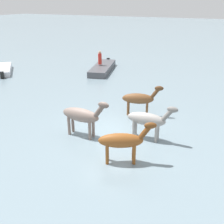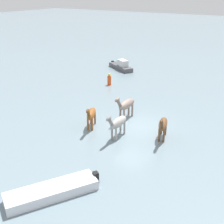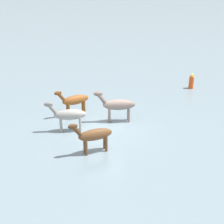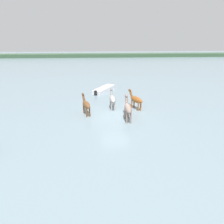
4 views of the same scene
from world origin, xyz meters
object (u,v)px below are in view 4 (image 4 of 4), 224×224
(horse_lead, at_px, (136,99))
(boat_dinghy_port, at_px, (104,90))
(horse_gray_outer, at_px, (112,99))
(horse_chestnut_trailing, at_px, (128,108))
(horse_rear_stallion, at_px, (86,104))

(horse_lead, height_order, boat_dinghy_port, horse_lead)
(horse_lead, distance_m, horse_gray_outer, 2.24)
(horse_chestnut_trailing, distance_m, horse_rear_stallion, 3.79)
(horse_chestnut_trailing, relative_size, boat_dinghy_port, 0.58)
(horse_rear_stallion, relative_size, boat_dinghy_port, 0.53)
(horse_lead, xyz_separation_m, horse_rear_stallion, (-4.66, -1.09, -0.00))
(horse_chestnut_trailing, height_order, horse_lead, horse_chestnut_trailing)
(horse_lead, height_order, horse_rear_stallion, horse_lead)
(horse_lead, bearing_deg, horse_gray_outer, 57.94)
(horse_rear_stallion, xyz_separation_m, boat_dinghy_port, (1.80, 7.86, -0.78))
(horse_chestnut_trailing, xyz_separation_m, horse_rear_stallion, (-3.49, 1.46, -0.10))
(horse_gray_outer, bearing_deg, horse_rear_stallion, 116.94)
(horse_chestnut_trailing, height_order, horse_rear_stallion, horse_chestnut_trailing)
(boat_dinghy_port, bearing_deg, horse_rear_stallion, -163.38)
(horse_lead, distance_m, boat_dinghy_port, 7.38)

